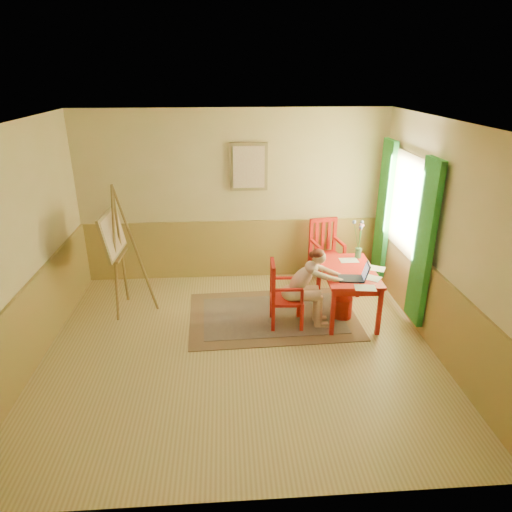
{
  "coord_description": "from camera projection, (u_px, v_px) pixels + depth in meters",
  "views": [
    {
      "loc": [
        -0.13,
        -4.97,
        3.33
      ],
      "look_at": [
        0.25,
        0.55,
        1.05
      ],
      "focal_mm": 31.83,
      "sensor_mm": 36.0,
      "label": 1
    }
  ],
  "objects": [
    {
      "name": "room",
      "position": [
        238.0,
        247.0,
        5.33
      ],
      "size": [
        5.04,
        4.54,
        2.84
      ],
      "color": "tan",
      "rests_on": "ground"
    },
    {
      "name": "wainscot",
      "position": [
        237.0,
        286.0,
        6.4
      ],
      "size": [
        5.0,
        4.5,
        1.0
      ],
      "color": "#AE9048",
      "rests_on": "room"
    },
    {
      "name": "window",
      "position": [
        404.0,
        219.0,
        6.52
      ],
      "size": [
        0.12,
        2.01,
        2.2
      ],
      "color": "white",
      "rests_on": "room"
    },
    {
      "name": "wall_portrait",
      "position": [
        249.0,
        167.0,
        7.19
      ],
      "size": [
        0.6,
        0.05,
        0.76
      ],
      "color": "olive",
      "rests_on": "room"
    },
    {
      "name": "rug",
      "position": [
        273.0,
        315.0,
        6.61
      ],
      "size": [
        2.45,
        1.68,
        0.02
      ],
      "color": "#8C7251",
      "rests_on": "room"
    },
    {
      "name": "table",
      "position": [
        348.0,
        275.0,
        6.42
      ],
      "size": [
        0.76,
        1.22,
        0.72
      ],
      "color": "red",
      "rests_on": "room"
    },
    {
      "name": "chair_left",
      "position": [
        283.0,
        294.0,
        6.21
      ],
      "size": [
        0.45,
        0.44,
        0.95
      ],
      "color": "red",
      "rests_on": "room"
    },
    {
      "name": "chair_back",
      "position": [
        326.0,
        252.0,
        7.5
      ],
      "size": [
        0.55,
        0.57,
        1.07
      ],
      "color": "red",
      "rests_on": "room"
    },
    {
      "name": "figure",
      "position": [
        306.0,
        284.0,
        6.16
      ],
      "size": [
        0.85,
        0.37,
        1.14
      ],
      "color": "beige",
      "rests_on": "room"
    },
    {
      "name": "laptop",
      "position": [
        356.0,
        276.0,
        6.07
      ],
      "size": [
        0.42,
        0.29,
        0.24
      ],
      "color": "#1E2338",
      "rests_on": "table"
    },
    {
      "name": "papers",
      "position": [
        365.0,
        273.0,
        6.27
      ],
      "size": [
        0.63,
        1.12,
        0.0
      ],
      "color": "white",
      "rests_on": "table"
    },
    {
      "name": "vase",
      "position": [
        359.0,
        241.0,
        6.71
      ],
      "size": [
        0.2,
        0.29,
        0.57
      ],
      "color": "#3F724C",
      "rests_on": "table"
    },
    {
      "name": "wastebasket",
      "position": [
        342.0,
        307.0,
        6.53
      ],
      "size": [
        0.32,
        0.32,
        0.31
      ],
      "primitive_type": "cylinder",
      "rotation": [
        0.0,
        0.0,
        -0.12
      ],
      "color": "red",
      "rests_on": "room"
    },
    {
      "name": "easel",
      "position": [
        116.0,
        238.0,
        6.37
      ],
      "size": [
        0.65,
        0.85,
        1.91
      ],
      "color": "olive",
      "rests_on": "room"
    }
  ]
}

